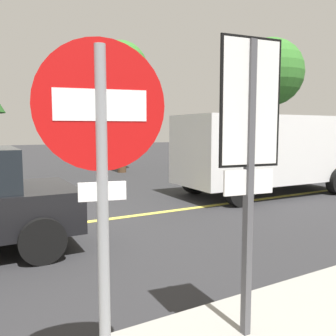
% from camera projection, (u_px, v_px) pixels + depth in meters
% --- Properties ---
extents(ground_plane, '(80.00, 80.00, 0.00)m').
position_uv_depth(ground_plane, '(0.00, 234.00, 6.37)').
color(ground_plane, '#2D2D30').
extents(lane_marking_centre, '(28.00, 0.16, 0.01)m').
position_uv_depth(lane_marking_centre, '(151.00, 214.00, 7.88)').
color(lane_marking_centre, '#E0D14C').
extents(stop_sign, '(0.74, 0.19, 2.34)m').
position_uv_depth(stop_sign, '(102.00, 168.00, 2.11)').
color(stop_sign, gray).
rests_on(stop_sign, ground_plane).
extents(speed_limit_sign, '(0.54, 0.09, 2.52)m').
position_uv_depth(speed_limit_sign, '(250.00, 137.00, 2.81)').
color(speed_limit_sign, '#4C4C51').
rests_on(speed_limit_sign, ground_plane).
extents(white_van, '(5.28, 2.44, 2.20)m').
position_uv_depth(white_van, '(268.00, 150.00, 10.23)').
color(white_van, white).
rests_on(white_van, ground_plane).
extents(tree_centre_verge, '(3.11, 3.11, 6.02)m').
position_uv_depth(tree_centre_verge, '(270.00, 73.00, 16.75)').
color(tree_centre_verge, '#513823').
rests_on(tree_centre_verge, ground_plane).
extents(tree_right_verge, '(2.26, 2.26, 5.52)m').
position_uv_depth(tree_right_verge, '(121.00, 71.00, 15.16)').
color(tree_right_verge, '#513823').
rests_on(tree_right_verge, ground_plane).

